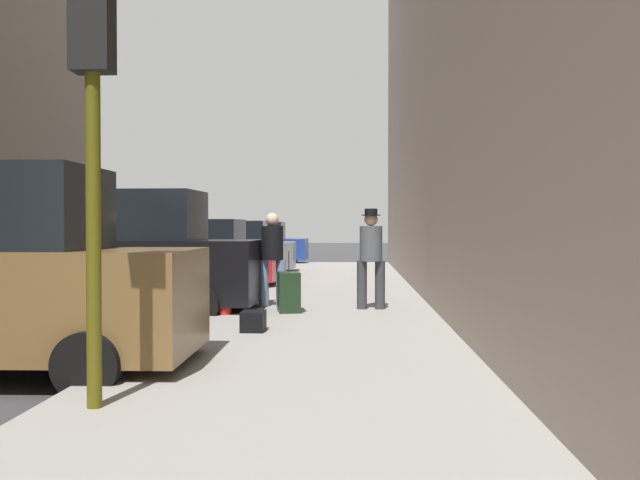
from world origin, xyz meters
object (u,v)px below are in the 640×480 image
parked_gray_coupe (231,250)px  fire_hydrant (225,293)px  parked_black_suv (133,259)px  rolling_suitcase (289,292)px  pedestrian_with_beanie (371,253)px  traffic_light (93,84)px  parked_blue_sedan (257,245)px  duffel_bag (253,321)px  pedestrian_in_jeans (272,254)px  parked_red_hatchback (197,257)px

parked_gray_coupe → fire_hydrant: bearing=-80.8°
parked_black_suv → rolling_suitcase: bearing=-8.9°
pedestrian_with_beanie → traffic_light: bearing=-109.0°
parked_blue_sedan → duffel_bag: (2.55, -19.00, -0.56)m
pedestrian_in_jeans → parked_black_suv: bearing=-171.8°
parked_gray_coupe → traffic_light: bearing=-83.8°
parked_red_hatchback → pedestrian_in_jeans: 5.50m
traffic_light → rolling_suitcase: (0.99, 6.47, -2.27)m
parked_gray_coupe → traffic_light: size_ratio=1.18×
parked_black_suv → pedestrian_with_beanie: bearing=0.7°
parked_blue_sedan → rolling_suitcase: bearing=-80.4°
fire_hydrant → duffel_bag: bearing=-68.3°
parked_red_hatchback → fire_hydrant: 6.36m
pedestrian_with_beanie → pedestrian_in_jeans: bearing=170.4°
fire_hydrant → pedestrian_with_beanie: bearing=19.7°
parked_black_suv → duffel_bag: (2.55, -2.70, -0.74)m
parked_red_hatchback → pedestrian_with_beanie: pedestrian_with_beanie is taller
parked_red_hatchback → rolling_suitcase: parked_red_hatchback is taller
parked_red_hatchback → parked_blue_sedan: same height
traffic_light → parked_red_hatchback: bearing=98.7°
parked_gray_coupe → duffel_bag: parked_gray_coupe is taller
parked_blue_sedan → duffel_bag: parked_blue_sedan is taller
pedestrian_with_beanie → fire_hydrant: bearing=-160.3°
parked_blue_sedan → fire_hydrant: bearing=-84.0°
traffic_light → rolling_suitcase: traffic_light is taller
fire_hydrant → rolling_suitcase: size_ratio=0.68×
fire_hydrant → duffel_bag: fire_hydrant is taller
parked_blue_sedan → pedestrian_in_jeans: 16.14m
traffic_light → rolling_suitcase: bearing=81.3°
fire_hydrant → parked_red_hatchback: bearing=106.5°
pedestrian_with_beanie → parked_blue_sedan: bearing=104.7°
fire_hydrant → parked_black_suv: bearing=155.3°
parked_black_suv → traffic_light: bearing=-75.0°
parked_black_suv → parked_gray_coupe: bearing=90.0°
duffel_bag → parked_blue_sedan: bearing=97.6°
pedestrian_in_jeans → rolling_suitcase: pedestrian_in_jeans is taller
traffic_light → pedestrian_in_jeans: bearing=85.2°
rolling_suitcase → fire_hydrant: bearing=-159.7°
parked_red_hatchback → parked_blue_sedan: (0.00, 11.04, 0.00)m
traffic_light → pedestrian_in_jeans: size_ratio=2.11×
duffel_bag → traffic_light: bearing=-99.3°
parked_red_hatchback → parked_black_suv: bearing=-90.0°
parked_blue_sedan → fire_hydrant: parked_blue_sedan is taller
parked_black_suv → fire_hydrant: size_ratio=6.60×
parked_blue_sedan → rolling_suitcase: parked_blue_sedan is taller
parked_blue_sedan → fire_hydrant: size_ratio=6.01×
fire_hydrant → duffel_bag: (0.74, -1.87, -0.21)m
pedestrian_in_jeans → rolling_suitcase: (0.37, -0.80, -0.61)m
pedestrian_in_jeans → pedestrian_with_beanie: bearing=-9.6°
fire_hydrant → parked_gray_coupe: bearing=99.2°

